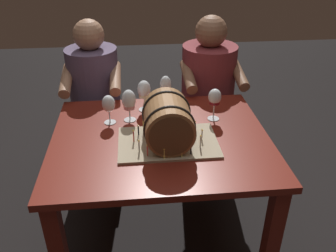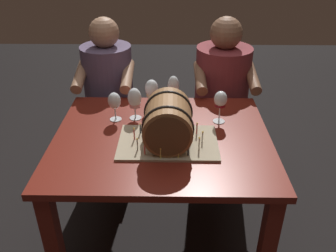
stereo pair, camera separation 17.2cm
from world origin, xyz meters
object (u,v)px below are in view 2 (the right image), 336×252
person_seated_left (110,106)px  wine_glass_rose (135,99)px  dining_table (162,155)px  wine_glass_red (220,101)px  person_seated_right (220,104)px  barrel_cake (168,123)px  wine_glass_amber (173,87)px  wine_glass_white (152,90)px  wine_glass_empty (114,102)px

person_seated_left → wine_glass_rose: bearing=-65.4°
dining_table → wine_glass_red: 0.43m
dining_table → wine_glass_rose: wine_glass_rose is taller
person_seated_right → wine_glass_red: bearing=-98.6°
barrel_cake → wine_glass_amber: 0.39m
wine_glass_rose → dining_table: bearing=-51.1°
wine_glass_amber → wine_glass_white: (-0.13, -0.01, -0.01)m
wine_glass_amber → wine_glass_empty: 0.36m
wine_glass_white → person_seated_right: size_ratio=0.16×
wine_glass_rose → wine_glass_amber: (0.21, 0.13, 0.02)m
wine_glass_amber → wine_glass_white: size_ratio=1.10×
dining_table → barrel_cake: size_ratio=2.26×
person_seated_left → person_seated_right: (0.79, 0.00, 0.02)m
wine_glass_amber → wine_glass_empty: size_ratio=1.24×
wine_glass_amber → wine_glass_white: wine_glass_amber is taller
wine_glass_white → barrel_cake: bearing=-75.2°
barrel_cake → person_seated_right: size_ratio=0.42×
wine_glass_amber → wine_glass_empty: (-0.32, -0.15, -0.02)m
wine_glass_red → person_seated_right: (0.08, 0.56, -0.29)m
wine_glass_white → person_seated_left: size_ratio=0.16×
wine_glass_white → wine_glass_red: 0.41m
wine_glass_red → person_seated_left: bearing=141.8°
wine_glass_red → wine_glass_amber: bearing=147.3°
barrel_cake → wine_glass_white: barrel_cake is taller
wine_glass_rose → wine_glass_white: 0.15m
dining_table → wine_glass_white: size_ratio=6.06×
dining_table → wine_glass_amber: bearing=79.9°
barrel_cake → wine_glass_white: 0.39m
wine_glass_red → person_seated_left: size_ratio=0.16×
barrel_cake → wine_glass_rose: barrel_cake is taller
person_seated_right → wine_glass_rose: bearing=-136.4°
barrel_cake → wine_glass_white: bearing=104.8°
barrel_cake → person_seated_right: (0.36, 0.78, -0.28)m
wine_glass_empty → barrel_cake: bearing=-39.3°
wine_glass_amber → wine_glass_red: (0.25, -0.16, -0.01)m
dining_table → wine_glass_rose: (-0.16, 0.19, 0.23)m
wine_glass_white → person_seated_left: 0.61m
dining_table → barrel_cake: 0.24m
wine_glass_rose → person_seated_right: bearing=43.6°
wine_glass_empty → person_seated_right: (0.66, 0.54, -0.28)m
barrel_cake → wine_glass_rose: 0.32m
wine_glass_white → person_seated_right: person_seated_right is taller
wine_glass_red → barrel_cake: bearing=-140.7°
wine_glass_amber → person_seated_left: size_ratio=0.17×
wine_glass_rose → person_seated_right: 0.81m
wine_glass_amber → barrel_cake: bearing=-93.7°
dining_table → wine_glass_amber: size_ratio=5.48×
wine_glass_amber → wine_glass_white: bearing=-174.8°
wine_glass_amber → person_seated_right: 0.60m
wine_glass_white → person_seated_right: 0.68m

